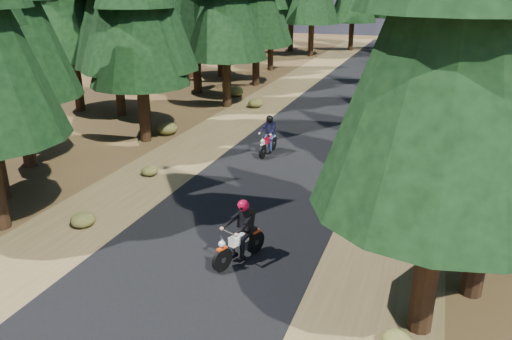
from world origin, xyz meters
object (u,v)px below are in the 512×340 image
at_px(log_near, 444,153).
at_px(rider_follow, 268,142).
at_px(rider_lead, 239,242).
at_px(log_far, 512,213).

bearing_deg(log_near, rider_follow, -166.61).
xyz_separation_m(log_near, rider_lead, (-5.08, -10.97, 0.43)).
bearing_deg(log_far, rider_lead, -130.82).
bearing_deg(rider_follow, rider_lead, 106.83).
bearing_deg(rider_follow, log_near, -159.67).
height_order(log_far, rider_lead, rider_lead).
xyz_separation_m(log_far, rider_follow, (-9.33, 3.16, 0.45)).
distance_m(log_near, rider_follow, 7.57).
bearing_deg(log_near, log_far, -72.48).
distance_m(log_far, rider_lead, 9.11).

